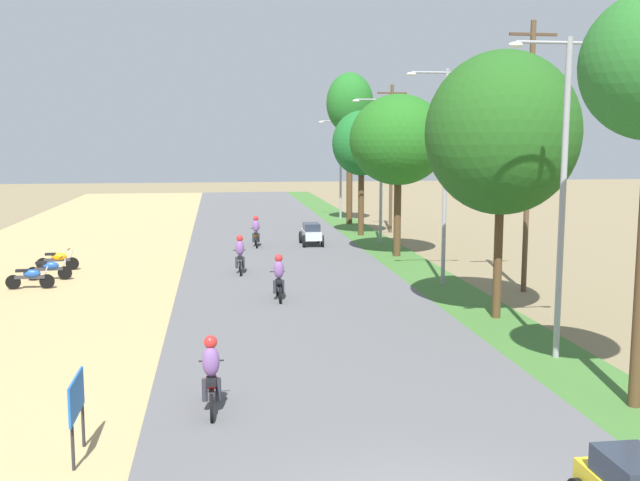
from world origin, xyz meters
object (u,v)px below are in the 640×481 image
object	(u,v)px
street_signboard	(77,402)
car_sedan_silver	(311,233)
streetlamp_near	(564,178)
motorbike_ahead_fourth	(256,232)
median_tree_second	(502,133)
motorbike_ahead_third	(240,255)
parked_motorbike_second	(31,276)
median_tree_fourth	(361,144)
parked_motorbike_third	(50,268)
median_tree_third	(398,140)
streetlamp_far	(381,160)
parked_motorbike_fourth	(58,259)
streetlamp_mid	(445,163)
streetlamp_farthest	(341,161)
motorbike_foreground_rider	(211,375)
median_tree_fifth	(350,105)
utility_pole_far	(391,156)
utility_pole_near	(529,154)
motorbike_ahead_second	(279,278)

from	to	relation	value
street_signboard	car_sedan_silver	world-z (taller)	street_signboard
streetlamp_near	motorbike_ahead_fourth	distance (m)	22.46
median_tree_second	motorbike_ahead_third	size ratio (longest dim) A/B	4.67
parked_motorbike_second	median_tree_fourth	xyz separation A→B (m)	(15.55, 13.94, 4.92)
parked_motorbike_third	streetlamp_near	bearing A→B (deg)	-39.81
parked_motorbike_third	median_tree_fourth	xyz separation A→B (m)	(15.23, 12.17, 4.92)
median_tree_second	median_tree_third	bearing A→B (deg)	90.59
parked_motorbike_second	street_signboard	bearing A→B (deg)	-73.91
parked_motorbike_second	streetlamp_near	bearing A→B (deg)	-35.19
parked_motorbike_second	streetlamp_far	distance (m)	19.11
parked_motorbike_fourth	streetlamp_mid	distance (m)	17.11
median_tree_second	car_sedan_silver	xyz separation A→B (m)	(-3.83, 16.89, -5.17)
streetlamp_far	parked_motorbike_second	bearing A→B (deg)	-148.00
parked_motorbike_fourth	motorbike_ahead_third	distance (m)	8.08
car_sedan_silver	streetlamp_mid	bearing A→B (deg)	-71.79
median_tree_second	streetlamp_farthest	xyz separation A→B (m)	(-0.07, 29.77, -1.73)
median_tree_second	motorbike_foreground_rider	size ratio (longest dim) A/B	4.67
motorbike_ahead_fourth	streetlamp_mid	bearing A→B (deg)	-59.01
median_tree_fifth	utility_pole_far	bearing A→B (deg)	-68.88
street_signboard	streetlamp_farthest	xyz separation A→B (m)	(11.27, 38.82, 3.08)
parked_motorbike_fourth	median_tree_fourth	distance (m)	18.91
street_signboard	utility_pole_far	size ratio (longest dim) A/B	0.17
utility_pole_near	car_sedan_silver	bearing A→B (deg)	116.71
utility_pole_far	motorbike_foreground_rider	size ratio (longest dim) A/B	5.00
streetlamp_near	motorbike_ahead_third	distance (m)	15.89
parked_motorbike_second	parked_motorbike_fourth	bearing A→B (deg)	87.48
streetlamp_mid	car_sedan_silver	bearing A→B (deg)	108.21
street_signboard	motorbike_foreground_rider	xyz separation A→B (m)	(2.35, 1.94, -0.25)
parked_motorbike_fourth	median_tree_fifth	size ratio (longest dim) A/B	0.18
streetlamp_farthest	motorbike_ahead_third	world-z (taller)	streetlamp_farthest
median_tree_fourth	streetlamp_farthest	size ratio (longest dim) A/B	1.04
median_tree_second	streetlamp_farthest	size ratio (longest dim) A/B	1.19
utility_pole_far	motorbike_ahead_third	xyz separation A→B (m)	(-9.70, -13.34, -3.84)
median_tree_second	parked_motorbike_third	bearing A→B (deg)	151.26
street_signboard	median_tree_second	bearing A→B (deg)	38.57
median_tree_third	streetlamp_farthest	xyz separation A→B (m)	(0.06, 17.05, -1.50)
parked_motorbike_third	street_signboard	bearing A→B (deg)	-76.43
parked_motorbike_third	motorbike_foreground_rider	size ratio (longest dim) A/B	1.00
street_signboard	utility_pole_far	bearing A→B (deg)	67.20
motorbike_foreground_rider	motorbike_ahead_second	world-z (taller)	same
streetlamp_far	median_tree_fifth	bearing A→B (deg)	89.44
street_signboard	median_tree_third	distance (m)	24.91
median_tree_third	motorbike_foreground_rider	distance (m)	22.25
parked_motorbike_third	median_tree_fifth	xyz separation A→B (m)	(15.62, 18.24, 7.42)
streetlamp_mid	car_sedan_silver	distance (m)	12.71
street_signboard	motorbike_ahead_fourth	world-z (taller)	motorbike_ahead_fourth
parked_motorbike_second	median_tree_third	size ratio (longest dim) A/B	0.23
streetlamp_far	car_sedan_silver	distance (m)	5.40
motorbike_foreground_rider	motorbike_ahead_fourth	world-z (taller)	same
streetlamp_far	motorbike_ahead_third	xyz separation A→B (m)	(-7.83, -7.81, -3.75)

